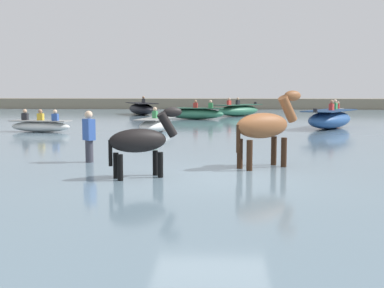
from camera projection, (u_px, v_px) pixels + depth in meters
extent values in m
plane|color=#84755B|center=(211.00, 191.00, 10.91)|extent=(120.00, 120.00, 0.00)
cube|color=slate|center=(216.00, 138.00, 20.82)|extent=(90.00, 90.00, 0.31)
ellipsoid|color=brown|center=(262.00, 126.00, 12.00)|extent=(1.52, 1.29, 0.60)
cylinder|color=black|center=(274.00, 157.00, 12.52)|extent=(0.14, 0.14, 1.02)
cylinder|color=black|center=(284.00, 159.00, 12.22)|extent=(0.14, 0.14, 1.02)
cylinder|color=black|center=(240.00, 160.00, 11.96)|extent=(0.14, 0.14, 1.02)
cylinder|color=black|center=(249.00, 162.00, 11.66)|extent=(0.14, 0.14, 1.02)
cylinder|color=brown|center=(288.00, 109.00, 12.38)|extent=(0.59, 0.51, 0.69)
ellipsoid|color=brown|center=(292.00, 96.00, 12.42)|extent=(0.54, 0.47, 0.26)
cylinder|color=black|center=(238.00, 139.00, 11.65)|extent=(0.10, 0.10, 0.64)
ellipsoid|color=black|center=(138.00, 141.00, 10.65)|extent=(1.31, 0.97, 0.50)
cylinder|color=black|center=(155.00, 170.00, 11.04)|extent=(0.12, 0.12, 0.85)
cylinder|color=black|center=(160.00, 172.00, 10.77)|extent=(0.12, 0.12, 0.85)
cylinder|color=black|center=(116.00, 173.00, 10.67)|extent=(0.12, 0.12, 0.85)
cylinder|color=black|center=(120.00, 175.00, 10.40)|extent=(0.12, 0.12, 0.85)
cylinder|color=black|center=(167.00, 125.00, 10.89)|extent=(0.50, 0.39, 0.58)
ellipsoid|color=black|center=(173.00, 112.00, 10.91)|extent=(0.46, 0.36, 0.22)
cylinder|color=black|center=(110.00, 153.00, 10.42)|extent=(0.08, 0.08, 0.54)
ellipsoid|color=#28518E|center=(330.00, 120.00, 23.90)|extent=(3.34, 4.23, 0.82)
cube|color=navy|center=(330.00, 111.00, 23.86)|extent=(3.21, 4.06, 0.04)
cube|color=black|center=(315.00, 111.00, 22.25)|extent=(0.20, 0.18, 0.18)
cube|color=#388E51|center=(335.00, 106.00, 24.85)|extent=(0.29, 0.32, 0.30)
sphere|color=beige|center=(335.00, 101.00, 24.82)|extent=(0.18, 0.18, 0.18)
cube|color=red|center=(331.00, 107.00, 23.81)|extent=(0.29, 0.32, 0.30)
sphere|color=#A37556|center=(332.00, 102.00, 23.78)|extent=(0.18, 0.18, 0.18)
ellipsoid|color=#337556|center=(238.00, 111.00, 34.66)|extent=(3.55, 3.65, 0.74)
cube|color=#1E4634|center=(239.00, 105.00, 34.62)|extent=(3.41, 3.50, 0.04)
cube|color=black|center=(256.00, 103.00, 35.84)|extent=(0.20, 0.20, 0.18)
cube|color=red|center=(229.00, 103.00, 33.82)|extent=(0.31, 0.31, 0.30)
sphere|color=tan|center=(229.00, 99.00, 33.80)|extent=(0.18, 0.18, 0.18)
cube|color=#232328|center=(238.00, 102.00, 34.65)|extent=(0.31, 0.31, 0.30)
sphere|color=tan|center=(238.00, 99.00, 34.63)|extent=(0.18, 0.18, 0.18)
ellipsoid|color=silver|center=(156.00, 125.00, 22.03)|extent=(1.58, 3.24, 0.56)
cube|color=gray|center=(155.00, 119.00, 22.00)|extent=(1.52, 3.11, 0.04)
cube|color=#388E51|center=(155.00, 115.00, 21.98)|extent=(0.23, 0.29, 0.30)
sphere|color=beige|center=(155.00, 109.00, 21.96)|extent=(0.18, 0.18, 0.18)
ellipsoid|color=black|center=(141.00, 109.00, 36.35)|extent=(3.01, 4.37, 0.81)
cube|color=black|center=(141.00, 103.00, 36.30)|extent=(2.89, 4.20, 0.04)
cube|color=#232328|center=(143.00, 101.00, 36.34)|extent=(0.27, 0.31, 0.30)
sphere|color=#A37556|center=(143.00, 97.00, 36.31)|extent=(0.18, 0.18, 0.18)
ellipsoid|color=silver|center=(336.00, 113.00, 33.80)|extent=(1.65, 2.75, 0.48)
cube|color=gray|center=(336.00, 109.00, 33.77)|extent=(1.59, 2.64, 0.04)
cube|color=black|center=(338.00, 108.00, 34.92)|extent=(0.19, 0.16, 0.18)
cube|color=#3356A8|center=(336.00, 107.00, 33.04)|extent=(0.25, 0.30, 0.30)
sphere|color=#A37556|center=(336.00, 103.00, 33.01)|extent=(0.18, 0.18, 0.18)
cube|color=#232328|center=(334.00, 107.00, 33.79)|extent=(0.25, 0.30, 0.30)
sphere|color=tan|center=(334.00, 103.00, 33.76)|extent=(0.18, 0.18, 0.18)
cube|color=red|center=(338.00, 106.00, 34.40)|extent=(0.25, 0.30, 0.30)
sphere|color=tan|center=(338.00, 103.00, 34.37)|extent=(0.18, 0.18, 0.18)
ellipsoid|color=silver|center=(40.00, 127.00, 22.02)|extent=(2.80, 1.23, 0.46)
cube|color=gray|center=(40.00, 121.00, 22.00)|extent=(2.69, 1.18, 0.04)
cube|color=#232328|center=(25.00, 117.00, 22.20)|extent=(0.28, 0.22, 0.30)
sphere|color=tan|center=(25.00, 111.00, 22.18)|extent=(0.18, 0.18, 0.18)
cube|color=gold|center=(41.00, 117.00, 22.01)|extent=(0.28, 0.22, 0.30)
sphere|color=#A37556|center=(40.00, 111.00, 21.99)|extent=(0.18, 0.18, 0.18)
cube|color=#3356A8|center=(55.00, 117.00, 21.72)|extent=(0.28, 0.22, 0.30)
sphere|color=beige|center=(55.00, 112.00, 21.69)|extent=(0.18, 0.18, 0.18)
ellipsoid|color=#337556|center=(195.00, 114.00, 30.99)|extent=(3.63, 1.68, 0.66)
cube|color=#1E4634|center=(195.00, 108.00, 30.95)|extent=(3.49, 1.61, 0.04)
cube|color=#388E51|center=(211.00, 106.00, 30.65)|extent=(0.28, 0.22, 0.30)
sphere|color=beige|center=(211.00, 102.00, 30.62)|extent=(0.18, 0.18, 0.18)
cube|color=red|center=(195.00, 105.00, 31.08)|extent=(0.28, 0.22, 0.30)
sphere|color=#A37556|center=(195.00, 101.00, 31.05)|extent=(0.18, 0.18, 0.18)
cylinder|color=#383842|center=(89.00, 157.00, 13.00)|extent=(0.20, 0.20, 0.88)
cube|color=#3356A8|center=(89.00, 130.00, 12.92)|extent=(0.37, 0.37, 0.54)
sphere|color=beige|center=(89.00, 115.00, 12.88)|extent=(0.20, 0.20, 0.20)
cube|color=gray|center=(218.00, 105.00, 47.05)|extent=(80.00, 2.40, 1.25)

